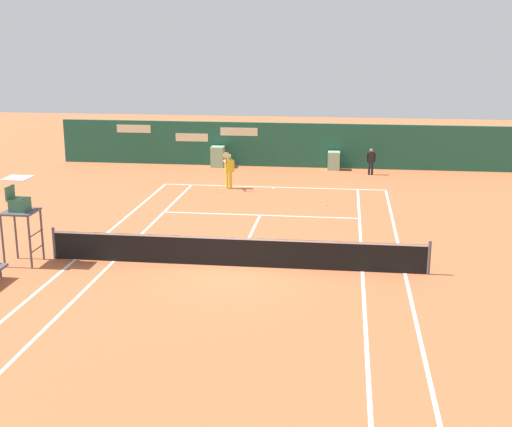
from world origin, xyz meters
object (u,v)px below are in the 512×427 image
at_px(tennis_ball_mid_court, 326,205).
at_px(umpire_chair, 20,208).
at_px(player_on_baseline, 229,168).
at_px(tennis_ball_near_service_line, 217,190).
at_px(ball_kid_centre_post, 371,160).
at_px(tennis_ball_by_sideline, 219,192).

bearing_deg(tennis_ball_mid_court, umpire_chair, -136.30).
bearing_deg(player_on_baseline, tennis_ball_near_service_line, 19.33).
xyz_separation_m(player_on_baseline, tennis_ball_near_service_line, (-0.51, -0.44, -0.94)).
xyz_separation_m(ball_kid_centre_post, tennis_ball_near_service_line, (-7.27, -4.62, -0.76)).
height_order(umpire_chair, tennis_ball_mid_court, umpire_chair).
bearing_deg(tennis_ball_mid_court, tennis_ball_by_sideline, 159.69).
relative_size(umpire_chair, tennis_ball_near_service_line, 41.46).
bearing_deg(tennis_ball_near_service_line, tennis_ball_mid_court, -23.93).
bearing_deg(tennis_ball_near_service_line, ball_kid_centre_post, 32.43).
distance_m(tennis_ball_by_sideline, tennis_ball_mid_court, 5.33).
bearing_deg(ball_kid_centre_post, tennis_ball_near_service_line, 33.77).
relative_size(player_on_baseline, ball_kid_centre_post, 1.34).
xyz_separation_m(umpire_chair, tennis_ball_by_sideline, (4.39, 10.82, -1.81)).
relative_size(tennis_ball_by_sideline, tennis_ball_mid_court, 1.00).
relative_size(player_on_baseline, tennis_ball_mid_court, 27.13).
bearing_deg(tennis_ball_near_service_line, umpire_chair, -110.50).
relative_size(umpire_chair, player_on_baseline, 1.53).
relative_size(umpire_chair, ball_kid_centre_post, 2.05).
height_order(umpire_chair, tennis_ball_by_sideline, umpire_chair).
bearing_deg(player_on_baseline, ball_kid_centre_post, -169.96).
bearing_deg(ball_kid_centre_post, umpire_chair, 55.49).
xyz_separation_m(umpire_chair, ball_kid_centre_post, (11.48, 15.89, -1.05)).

